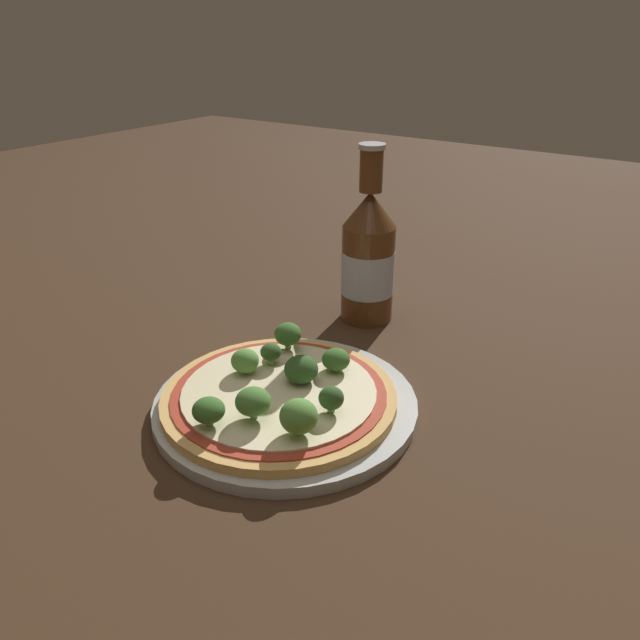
% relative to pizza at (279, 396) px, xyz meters
% --- Properties ---
extents(ground_plane, '(3.00, 3.00, 0.00)m').
position_rel_pizza_xyz_m(ground_plane, '(-0.02, 0.01, -0.02)').
color(ground_plane, '#3D2819').
extents(plate, '(0.27, 0.27, 0.01)m').
position_rel_pizza_xyz_m(plate, '(0.00, 0.00, -0.01)').
color(plate, '#B2B7B2').
rests_on(plate, ground_plane).
extents(pizza, '(0.24, 0.24, 0.01)m').
position_rel_pizza_xyz_m(pizza, '(0.00, 0.00, 0.00)').
color(pizza, tan).
rests_on(pizza, plate).
extents(broccoli_floret_0, '(0.03, 0.03, 0.03)m').
position_rel_pizza_xyz_m(broccoli_floret_0, '(0.01, -0.05, 0.03)').
color(broccoli_floret_0, '#7A9E5B').
rests_on(broccoli_floret_0, pizza).
extents(broccoli_floret_1, '(0.03, 0.03, 0.02)m').
position_rel_pizza_xyz_m(broccoli_floret_1, '(0.03, 0.06, 0.02)').
color(broccoli_floret_1, '#7A9E5B').
rests_on(broccoli_floret_1, pizza).
extents(broccoli_floret_2, '(0.03, 0.03, 0.03)m').
position_rel_pizza_xyz_m(broccoli_floret_2, '(-0.04, 0.07, 0.02)').
color(broccoli_floret_2, '#7A9E5B').
rests_on(broccoli_floret_2, pizza).
extents(broccoli_floret_3, '(0.03, 0.03, 0.03)m').
position_rel_pizza_xyz_m(broccoli_floret_3, '(-0.02, -0.08, 0.02)').
color(broccoli_floret_3, '#7A9E5B').
rests_on(broccoli_floret_3, pizza).
extents(broccoli_floret_4, '(0.02, 0.02, 0.02)m').
position_rel_pizza_xyz_m(broccoli_floret_4, '(-0.04, 0.04, 0.02)').
color(broccoli_floret_4, '#7A9E5B').
rests_on(broccoli_floret_4, pizza).
extents(broccoli_floret_5, '(0.02, 0.02, 0.03)m').
position_rel_pizza_xyz_m(broccoli_floret_5, '(0.06, -0.00, 0.02)').
color(broccoli_floret_5, '#7A9E5B').
rests_on(broccoli_floret_5, pizza).
extents(broccoli_floret_6, '(0.03, 0.03, 0.03)m').
position_rel_pizza_xyz_m(broccoli_floret_6, '(-0.05, 0.01, 0.02)').
color(broccoli_floret_6, '#7A9E5B').
rests_on(broccoli_floret_6, pizza).
extents(broccoli_floret_7, '(0.03, 0.03, 0.03)m').
position_rel_pizza_xyz_m(broccoli_floret_7, '(0.01, 0.03, 0.02)').
color(broccoli_floret_7, '#7A9E5B').
rests_on(broccoli_floret_7, pizza).
extents(broccoli_floret_8, '(0.03, 0.03, 0.03)m').
position_rel_pizza_xyz_m(broccoli_floret_8, '(0.06, -0.05, 0.03)').
color(broccoli_floret_8, '#7A9E5B').
rests_on(broccoli_floret_8, pizza).
extents(beer_bottle, '(0.07, 0.07, 0.23)m').
position_rel_pizza_xyz_m(beer_bottle, '(-0.04, 0.24, 0.07)').
color(beer_bottle, '#563319').
rests_on(beer_bottle, ground_plane).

